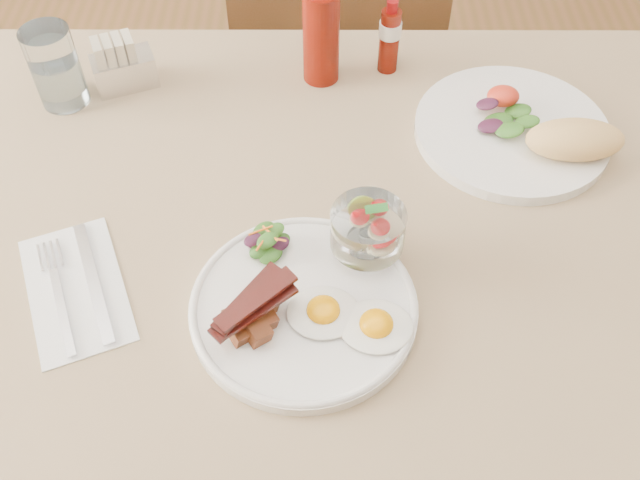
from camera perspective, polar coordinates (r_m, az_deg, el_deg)
table at (r=1.04m, az=1.85°, el=-1.50°), size 1.33×0.88×0.75m
chair_far at (r=1.62m, az=1.31°, el=14.29°), size 0.42×0.42×0.93m
main_plate at (r=0.88m, az=-1.32°, el=-5.43°), size 0.28×0.28×0.02m
fried_eggs at (r=0.85m, az=2.38°, el=-6.27°), size 0.17×0.12×0.02m
bacon_potato_pile at (r=0.84m, az=-5.36°, el=-5.79°), size 0.10×0.10×0.05m
side_salad at (r=0.91m, az=-4.20°, el=-0.23°), size 0.06×0.06×0.03m
fruit_cup at (r=0.88m, az=3.84°, el=0.89°), size 0.09×0.09×0.09m
second_plate at (r=1.11m, az=16.19°, el=8.36°), size 0.30×0.29×0.07m
ketchup_bottle at (r=1.15m, az=0.09°, el=16.09°), size 0.08×0.08×0.17m
hot_sauce_bottle at (r=1.19m, az=5.59°, el=15.84°), size 0.05×0.05×0.13m
sugar_caddy at (r=1.20m, az=-15.58°, el=13.24°), size 0.11×0.09×0.09m
water_glass at (r=1.19m, az=-20.31°, el=12.54°), size 0.07×0.07×0.13m
napkin_cutlery at (r=0.95m, az=-18.86°, el=-3.68°), size 0.19×0.24×0.01m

